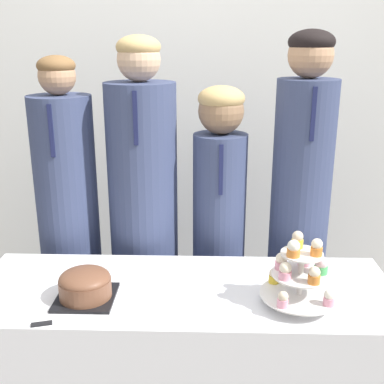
{
  "coord_description": "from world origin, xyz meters",
  "views": [
    {
      "loc": [
        0.08,
        -1.31,
        1.64
      ],
      "look_at": [
        0.03,
        0.31,
        1.12
      ],
      "focal_mm": 45.0,
      "sensor_mm": 36.0,
      "label": 1
    }
  ],
  "objects_px": {
    "student_0": "(70,236)",
    "student_2": "(219,241)",
    "round_cake": "(85,284)",
    "cake_knife": "(54,323)",
    "student_3": "(298,224)",
    "student_1": "(144,229)",
    "cupcake_stand": "(301,273)"
  },
  "relations": [
    {
      "from": "student_1",
      "to": "cake_knife",
      "type": "bearing_deg",
      "value": -105.49
    },
    {
      "from": "round_cake",
      "to": "student_1",
      "type": "height_order",
      "value": "student_1"
    },
    {
      "from": "round_cake",
      "to": "cake_knife",
      "type": "bearing_deg",
      "value": -112.89
    },
    {
      "from": "student_1",
      "to": "cupcake_stand",
      "type": "bearing_deg",
      "value": -43.92
    },
    {
      "from": "cake_knife",
      "to": "student_2",
      "type": "bearing_deg",
      "value": 37.2
    },
    {
      "from": "student_0",
      "to": "student_3",
      "type": "bearing_deg",
      "value": 0.0
    },
    {
      "from": "student_0",
      "to": "student_2",
      "type": "relative_size",
      "value": 1.09
    },
    {
      "from": "round_cake",
      "to": "student_3",
      "type": "xyz_separation_m",
      "value": [
        0.86,
        0.58,
        0.01
      ]
    },
    {
      "from": "cupcake_stand",
      "to": "student_0",
      "type": "xyz_separation_m",
      "value": [
        -0.97,
        0.59,
        -0.13
      ]
    },
    {
      "from": "cake_knife",
      "to": "cupcake_stand",
      "type": "relative_size",
      "value": 0.81
    },
    {
      "from": "cake_knife",
      "to": "student_3",
      "type": "relative_size",
      "value": 0.13
    },
    {
      "from": "student_0",
      "to": "student_2",
      "type": "height_order",
      "value": "student_0"
    },
    {
      "from": "student_3",
      "to": "round_cake",
      "type": "bearing_deg",
      "value": -145.9
    },
    {
      "from": "student_1",
      "to": "student_2",
      "type": "bearing_deg",
      "value": -0.0
    },
    {
      "from": "cupcake_stand",
      "to": "student_2",
      "type": "bearing_deg",
      "value": 114.14
    },
    {
      "from": "round_cake",
      "to": "cake_knife",
      "type": "xyz_separation_m",
      "value": [
        -0.07,
        -0.16,
        -0.05
      ]
    },
    {
      "from": "round_cake",
      "to": "student_0",
      "type": "distance_m",
      "value": 0.62
    },
    {
      "from": "student_0",
      "to": "student_2",
      "type": "xyz_separation_m",
      "value": [
        0.7,
        -0.0,
        -0.02
      ]
    },
    {
      "from": "student_0",
      "to": "student_3",
      "type": "distance_m",
      "value": 1.07
    },
    {
      "from": "student_0",
      "to": "cupcake_stand",
      "type": "bearing_deg",
      "value": -31.46
    },
    {
      "from": "cupcake_stand",
      "to": "student_1",
      "type": "bearing_deg",
      "value": 136.08
    },
    {
      "from": "cake_knife",
      "to": "student_2",
      "type": "xyz_separation_m",
      "value": [
        0.55,
        0.74,
        -0.03
      ]
    },
    {
      "from": "cake_knife",
      "to": "cupcake_stand",
      "type": "bearing_deg",
      "value": -5.91
    },
    {
      "from": "student_1",
      "to": "round_cake",
      "type": "bearing_deg",
      "value": -103.37
    },
    {
      "from": "cake_knife",
      "to": "student_1",
      "type": "distance_m",
      "value": 0.77
    },
    {
      "from": "student_0",
      "to": "student_2",
      "type": "distance_m",
      "value": 0.7
    },
    {
      "from": "student_3",
      "to": "cake_knife",
      "type": "bearing_deg",
      "value": -141.37
    },
    {
      "from": "student_0",
      "to": "student_1",
      "type": "relative_size",
      "value": 0.95
    },
    {
      "from": "cupcake_stand",
      "to": "student_2",
      "type": "xyz_separation_m",
      "value": [
        -0.27,
        0.59,
        -0.15
      ]
    },
    {
      "from": "cake_knife",
      "to": "student_1",
      "type": "height_order",
      "value": "student_1"
    },
    {
      "from": "student_3",
      "to": "cupcake_stand",
      "type": "bearing_deg",
      "value": -99.72
    },
    {
      "from": "student_1",
      "to": "student_2",
      "type": "relative_size",
      "value": 1.14
    }
  ]
}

